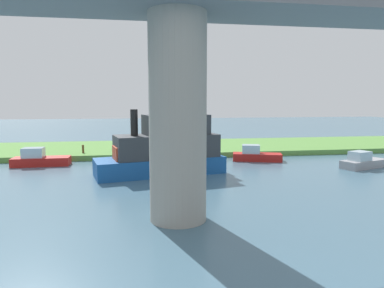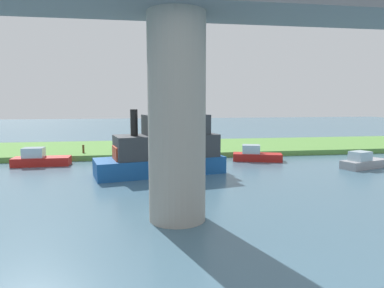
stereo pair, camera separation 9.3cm
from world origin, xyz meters
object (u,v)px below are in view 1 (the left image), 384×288
object	(u,v)px
bridge_pylon	(178,119)
mooring_post	(83,149)
houseboat_blue	(39,159)
person_on_bank	(117,143)
pontoon_yellow	(256,155)
motorboat_red	(363,162)
skiff_small	(164,150)

from	to	relation	value
bridge_pylon	mooring_post	xyz separation A→B (m)	(6.83, -18.78, -3.73)
houseboat_blue	person_on_bank	bearing A→B (deg)	-141.61
person_on_bank	houseboat_blue	bearing A→B (deg)	38.39
person_on_bank	pontoon_yellow	bearing A→B (deg)	156.57
mooring_post	motorboat_red	xyz separation A→B (m)	(-23.26, 8.79, -0.39)
pontoon_yellow	bridge_pylon	bearing A→B (deg)	58.67
mooring_post	motorboat_red	size ratio (longest dim) A/B	0.17
skiff_small	pontoon_yellow	xyz separation A→B (m)	(-8.72, -4.38, -1.27)
pontoon_yellow	motorboat_red	world-z (taller)	pontoon_yellow
skiff_small	houseboat_blue	bearing A→B (deg)	-26.13
houseboat_blue	mooring_post	bearing A→B (deg)	-131.69
bridge_pylon	houseboat_blue	xyz separation A→B (m)	(9.91, -15.32, -4.07)
skiff_small	motorboat_red	xyz separation A→B (m)	(-16.20, 0.35, -1.30)
mooring_post	houseboat_blue	xyz separation A→B (m)	(3.08, 3.46, -0.34)
skiff_small	pontoon_yellow	bearing A→B (deg)	-153.31
motorboat_red	houseboat_blue	distance (m)	26.88
houseboat_blue	pontoon_yellow	bearing A→B (deg)	178.19
houseboat_blue	motorboat_red	bearing A→B (deg)	168.57
mooring_post	pontoon_yellow	world-z (taller)	pontoon_yellow
pontoon_yellow	motorboat_red	bearing A→B (deg)	147.68
person_on_bank	pontoon_yellow	size ratio (longest dim) A/B	0.30
person_on_bank	skiff_small	world-z (taller)	skiff_small
person_on_bank	bridge_pylon	bearing A→B (deg)	100.43
skiff_small	person_on_bank	bearing A→B (deg)	-68.14
bridge_pylon	skiff_small	world-z (taller)	bridge_pylon
pontoon_yellow	houseboat_blue	distance (m)	18.88
bridge_pylon	skiff_small	size ratio (longest dim) A/B	0.93
pontoon_yellow	person_on_bank	bearing A→B (deg)	-23.43
motorboat_red	pontoon_yellow	bearing A→B (deg)	-32.32
person_on_bank	mooring_post	distance (m)	3.43
mooring_post	person_on_bank	bearing A→B (deg)	-155.13
houseboat_blue	skiff_small	bearing A→B (deg)	153.87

